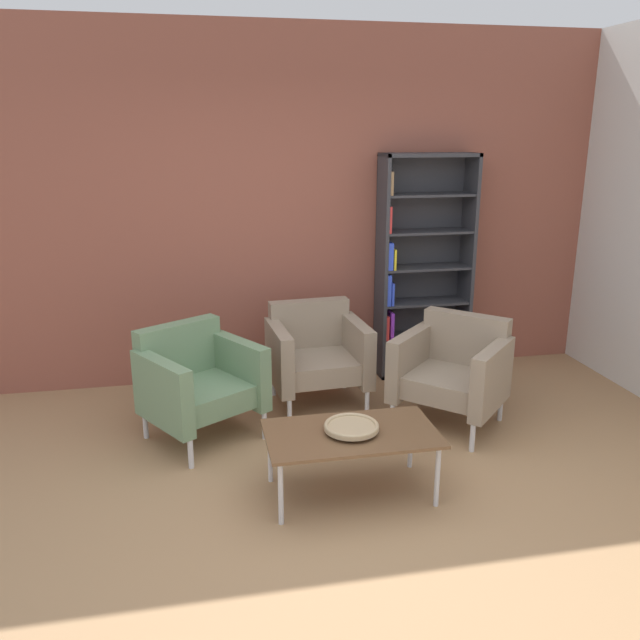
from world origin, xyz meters
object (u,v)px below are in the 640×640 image
Objects in this scene: bookshelf_tall at (419,269)px; coffee_table_low at (351,437)px; armchair_spare_guest at (316,353)px; armchair_near_window at (197,381)px; armchair_corner_red at (453,369)px; decorative_bowl at (351,426)px.

bookshelf_tall is 2.23m from coffee_table_low.
armchair_spare_guest is (-1.00, -0.52, -0.51)m from bookshelf_tall.
armchair_spare_guest is (0.06, 1.36, 0.05)m from coffee_table_low.
coffee_table_low is at bearing -79.77° from armchair_near_window.
armchair_corner_red is (-0.10, -1.07, -0.51)m from bookshelf_tall.
coffee_table_low is 0.07m from decorative_bowl.
coffee_table_low is at bearing -95.46° from armchair_corner_red.
bookshelf_tall is 1.90× the size of coffee_table_low.
coffee_table_low is at bearing -119.50° from bookshelf_tall.
bookshelf_tall reaches higher than armchair_corner_red.
bookshelf_tall is 2.44× the size of armchair_spare_guest.
armchair_corner_red is 1.06m from armchair_spare_guest.
decorative_bowl reaches higher than coffee_table_low.
armchair_near_window is 1.01m from armchair_spare_guest.
armchair_spare_guest is (0.06, 1.36, -0.02)m from decorative_bowl.
armchair_near_window and armchair_spare_guest have the same top height.
armchair_corner_red is (0.96, 0.81, 0.05)m from coffee_table_low.
armchair_spare_guest is at bearing -7.87° from armchair_near_window.
bookshelf_tall is 2.21m from decorative_bowl.
coffee_table_low is (-1.06, -1.88, -0.56)m from bookshelf_tall.
bookshelf_tall reaches higher than armchair_spare_guest.
armchair_corner_red is at bearing 40.01° from coffee_table_low.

